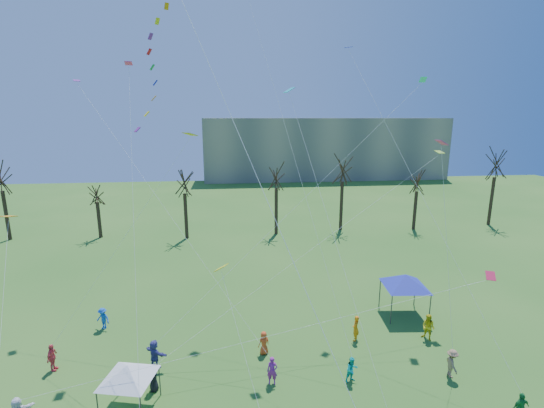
{
  "coord_description": "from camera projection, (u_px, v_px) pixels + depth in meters",
  "views": [
    {
      "loc": [
        -1.88,
        -13.15,
        15.19
      ],
      "look_at": [
        0.13,
        5.0,
        11.0
      ],
      "focal_mm": 25.0,
      "sensor_mm": 36.0,
      "label": 1
    }
  ],
  "objects": [
    {
      "name": "distant_building",
      "position": [
        324.0,
        148.0,
        96.45
      ],
      "size": [
        60.0,
        14.0,
        15.0
      ],
      "primitive_type": "cube",
      "color": "gray",
      "rests_on": "ground"
    },
    {
      "name": "bare_tree_row",
      "position": [
        289.0,
        181.0,
        49.75
      ],
      "size": [
        70.91,
        7.22,
        10.85
      ],
      "color": "black",
      "rests_on": "ground"
    },
    {
      "name": "big_box_kite",
      "position": [
        164.0,
        49.0,
        17.52
      ],
      "size": [
        5.35,
        5.9,
        24.01
      ],
      "color": "red",
      "rests_on": "ground"
    },
    {
      "name": "canopy_tent_white",
      "position": [
        128.0,
        372.0,
        19.71
      ],
      "size": [
        3.44,
        3.44,
        2.64
      ],
      "color": "#3F3F44",
      "rests_on": "ground"
    },
    {
      "name": "canopy_tent_blue",
      "position": [
        405.0,
        281.0,
        29.32
      ],
      "size": [
        4.45,
        4.45,
        3.35
      ],
      "color": "#3F3F44",
      "rests_on": "ground"
    },
    {
      "name": "festival_crowd",
      "position": [
        252.0,
        375.0,
        21.59
      ],
      "size": [
        26.5,
        14.07,
        1.86
      ],
      "color": "#B03216",
      "rests_on": "ground"
    },
    {
      "name": "small_kites_aloft",
      "position": [
        270.0,
        149.0,
        24.11
      ],
      "size": [
        28.17,
        18.02,
        35.89
      ],
      "color": "#FF9B0D",
      "rests_on": "ground"
    }
  ]
}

